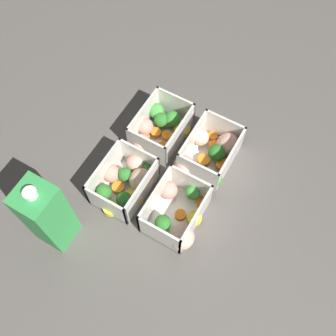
{
  "coord_description": "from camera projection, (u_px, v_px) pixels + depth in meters",
  "views": [
    {
      "loc": [
        -0.33,
        -0.19,
        0.78
      ],
      "look_at": [
        0.0,
        0.0,
        0.03
      ],
      "focal_mm": 42.0,
      "sensor_mm": 36.0,
      "label": 1
    }
  ],
  "objects": [
    {
      "name": "container_far_right",
      "position": [
        158.0,
        128.0,
        0.89
      ],
      "size": [
        0.14,
        0.13,
        0.08
      ],
      "color": "silver",
      "rests_on": "ground_plane"
    },
    {
      "name": "container_near_right",
      "position": [
        210.0,
        153.0,
        0.86
      ],
      "size": [
        0.15,
        0.12,
        0.08
      ],
      "color": "silver",
      "rests_on": "ground_plane"
    },
    {
      "name": "container_near_left",
      "position": [
        177.0,
        215.0,
        0.79
      ],
      "size": [
        0.15,
        0.14,
        0.08
      ],
      "color": "silver",
      "rests_on": "ground_plane"
    },
    {
      "name": "ground_plane",
      "position": [
        168.0,
        174.0,
        0.87
      ],
      "size": [
        4.0,
        4.0,
        0.0
      ],
      "primitive_type": "plane",
      "color": "#56514C"
    },
    {
      "name": "juice_carton",
      "position": [
        47.0,
        215.0,
        0.72
      ],
      "size": [
        0.07,
        0.07,
        0.2
      ],
      "color": "green",
      "rests_on": "ground_plane"
    },
    {
      "name": "container_far_left",
      "position": [
        127.0,
        181.0,
        0.83
      ],
      "size": [
        0.16,
        0.12,
        0.08
      ],
      "color": "silver",
      "rests_on": "ground_plane"
    }
  ]
}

